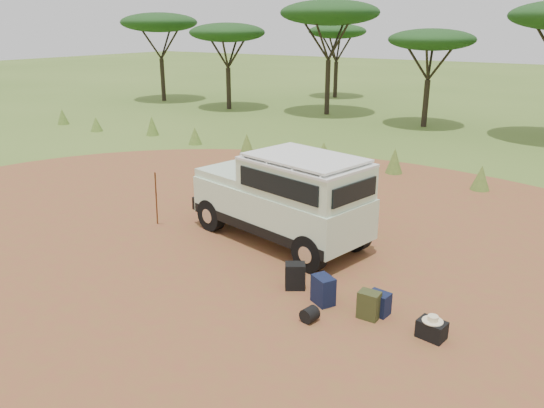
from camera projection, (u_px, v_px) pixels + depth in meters
The scene contains 13 objects.
ground at pixel (247, 262), 11.67m from camera, with size 140.00×140.00×0.00m, color #4E6C26.
dirt_clearing at pixel (247, 262), 11.67m from camera, with size 23.00×23.00×0.01m, color brown.
grass_fringe at pixel (396, 163), 18.35m from camera, with size 36.60×1.60×0.90m.
acacia_treeline at pixel (500, 26), 25.39m from camera, with size 46.70×13.20×6.26m.
safari_vehicle at pixel (284, 199), 12.46m from camera, with size 4.81×2.71×2.22m.
walking_staff at pixel (156, 199), 13.52m from camera, with size 0.04×0.04×1.53m, color brown.
backpack_black at pixel (295, 276), 10.44m from camera, with size 0.39×0.29×0.54m, color black.
backpack_navy at pixel (323, 290), 9.86m from camera, with size 0.42×0.30×0.55m, color #111937.
backpack_olive at pixel (369, 305), 9.38m from camera, with size 0.37×0.27×0.51m, color #363D1C.
duffel_navy at pixel (379, 303), 9.52m from camera, with size 0.38×0.28×0.43m, color #111937.
hard_case at pixel (432, 330), 8.80m from camera, with size 0.45×0.32×0.32m, color black.
stuff_sack at pixel (310, 315), 9.31m from camera, with size 0.27×0.27×0.27m, color black.
safari_hat at pixel (433, 319), 8.74m from camera, with size 0.35×0.35×0.10m.
Camera 1 is at (6.28, -8.60, 4.97)m, focal length 35.00 mm.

